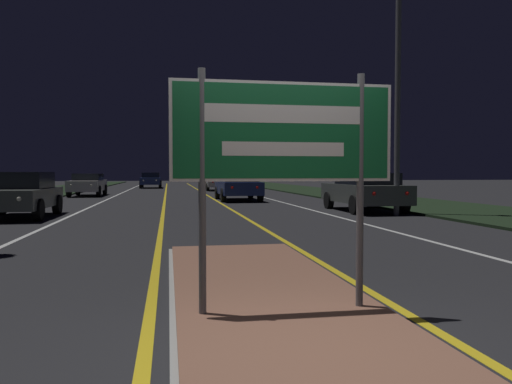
# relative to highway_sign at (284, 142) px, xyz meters

# --- Properties ---
(ground_plane) EXTENTS (160.00, 160.00, 0.00)m
(ground_plane) POSITION_rel_highway_sign_xyz_m (0.00, -1.01, -1.70)
(ground_plane) COLOR #232326
(median_island) EXTENTS (2.15, 8.68, 0.10)m
(median_island) POSITION_rel_highway_sign_xyz_m (0.00, 0.00, -1.66)
(median_island) COLOR #999993
(median_island) RESTS_ON ground_plane
(verge_right) EXTENTS (5.00, 100.00, 0.08)m
(verge_right) POSITION_rel_highway_sign_xyz_m (9.50, 18.99, -1.66)
(verge_right) COLOR black
(verge_right) RESTS_ON ground_plane
(centre_line_yellow_left) EXTENTS (0.12, 70.00, 0.01)m
(centre_line_yellow_left) POSITION_rel_highway_sign_xyz_m (-1.27, 23.99, -1.70)
(centre_line_yellow_left) COLOR gold
(centre_line_yellow_left) RESTS_ON ground_plane
(centre_line_yellow_right) EXTENTS (0.12, 70.00, 0.01)m
(centre_line_yellow_right) POSITION_rel_highway_sign_xyz_m (1.27, 23.99, -1.70)
(centre_line_yellow_right) COLOR gold
(centre_line_yellow_right) RESTS_ON ground_plane
(lane_line_white_left) EXTENTS (0.12, 70.00, 0.01)m
(lane_line_white_left) POSITION_rel_highway_sign_xyz_m (-4.20, 23.99, -1.70)
(lane_line_white_left) COLOR silver
(lane_line_white_left) RESTS_ON ground_plane
(lane_line_white_right) EXTENTS (0.12, 70.00, 0.01)m
(lane_line_white_right) POSITION_rel_highway_sign_xyz_m (4.20, 23.99, -1.70)
(lane_line_white_right) COLOR silver
(lane_line_white_right) RESTS_ON ground_plane
(edge_line_white_left) EXTENTS (0.10, 70.00, 0.01)m
(edge_line_white_left) POSITION_rel_highway_sign_xyz_m (-7.20, 23.99, -1.70)
(edge_line_white_left) COLOR silver
(edge_line_white_left) RESTS_ON ground_plane
(edge_line_white_right) EXTENTS (0.10, 70.00, 0.01)m
(edge_line_white_right) POSITION_rel_highway_sign_xyz_m (7.20, 23.99, -1.70)
(edge_line_white_right) COLOR silver
(edge_line_white_right) RESTS_ON ground_plane
(highway_sign) EXTENTS (2.14, 0.07, 2.27)m
(highway_sign) POSITION_rel_highway_sign_xyz_m (0.00, 0.00, 0.00)
(highway_sign) COLOR #56565B
(highway_sign) RESTS_ON median_island
(streetlight_right_near) EXTENTS (0.45, 0.45, 10.99)m
(streetlight_right_near) POSITION_rel_highway_sign_xyz_m (6.24, 10.55, 4.73)
(streetlight_right_near) COLOR #56565B
(streetlight_right_near) RESTS_ON ground_plane
(car_receding_0) EXTENTS (1.96, 4.52, 1.38)m
(car_receding_0) POSITION_rel_highway_sign_xyz_m (5.93, 12.51, -0.95)
(car_receding_0) COLOR #4C514C
(car_receding_0) RESTS_ON ground_plane
(car_receding_1) EXTENTS (2.00, 4.72, 1.41)m
(car_receding_1) POSITION_rel_highway_sign_xyz_m (2.36, 20.15, -0.95)
(car_receding_1) COLOR navy
(car_receding_1) RESTS_ON ground_plane
(car_receding_2) EXTENTS (2.03, 4.46, 1.39)m
(car_receding_2) POSITION_rel_highway_sign_xyz_m (2.74, 34.11, -0.97)
(car_receding_2) COLOR silver
(car_receding_2) RESTS_ON ground_plane
(car_approaching_0) EXTENTS (1.98, 4.05, 1.42)m
(car_approaching_0) POSITION_rel_highway_sign_xyz_m (-5.67, 11.95, -0.95)
(car_approaching_0) COLOR #4C514C
(car_approaching_0) RESTS_ON ground_plane
(car_approaching_1) EXTENTS (1.85, 4.62, 1.34)m
(car_approaching_1) POSITION_rel_highway_sign_xyz_m (-5.82, 26.49, -0.98)
(car_approaching_1) COLOR silver
(car_approaching_1) RESTS_ON ground_plane
(car_approaching_2) EXTENTS (1.87, 4.72, 1.39)m
(car_approaching_2) POSITION_rel_highway_sign_xyz_m (-2.63, 41.20, -0.95)
(car_approaching_2) COLOR navy
(car_approaching_2) RESTS_ON ground_plane
(warning_sign) EXTENTS (0.60, 0.06, 2.29)m
(warning_sign) POSITION_rel_highway_sign_xyz_m (9.90, 22.89, -0.24)
(warning_sign) COLOR #56565B
(warning_sign) RESTS_ON verge_right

